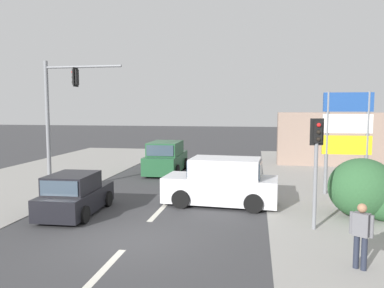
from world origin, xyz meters
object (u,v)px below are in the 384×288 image
object	(u,v)px
suv_receding_far	(222,183)
suv_oncoming_mid	(166,158)
hatchback_oncoming_near	(75,195)
pedestrian_at_kerb	(361,232)
shopping_plaza_sign	(347,129)
pedestal_signal_right_kerb	(316,155)
traffic_signal_mast	(58,109)

from	to	relation	value
suv_receding_far	suv_oncoming_mid	bearing A→B (deg)	120.04
hatchback_oncoming_near	pedestrian_at_kerb	size ratio (longest dim) A/B	2.26
shopping_plaza_sign	hatchback_oncoming_near	size ratio (longest dim) A/B	1.25
hatchback_oncoming_near	pedestrian_at_kerb	distance (m)	9.60
pedestal_signal_right_kerb	suv_oncoming_mid	xyz separation A→B (m)	(-7.20, 9.57, -1.53)
traffic_signal_mast	shopping_plaza_sign	xyz separation A→B (m)	(12.81, 1.79, -0.85)
suv_receding_far	hatchback_oncoming_near	bearing A→B (deg)	-156.43
pedestrian_at_kerb	suv_oncoming_mid	bearing A→B (deg)	122.12
traffic_signal_mast	pedestal_signal_right_kerb	distance (m)	11.37
pedestal_signal_right_kerb	suv_oncoming_mid	size ratio (longest dim) A/B	0.78
suv_receding_far	pedestrian_at_kerb	xyz separation A→B (m)	(3.84, -5.56, 0.04)
pedestrian_at_kerb	traffic_signal_mast	bearing A→B (deg)	150.39
pedestal_signal_right_kerb	shopping_plaza_sign	size ratio (longest dim) A/B	0.77
suv_receding_far	traffic_signal_mast	bearing A→B (deg)	173.28
shopping_plaza_sign	hatchback_oncoming_near	world-z (taller)	shopping_plaza_sign
suv_oncoming_mid	pedestrian_at_kerb	xyz separation A→B (m)	(7.84, -12.49, 0.04)
shopping_plaza_sign	hatchback_oncoming_near	bearing A→B (deg)	-154.79
traffic_signal_mast	suv_oncoming_mid	size ratio (longest dim) A/B	1.31
traffic_signal_mast	hatchback_oncoming_near	size ratio (longest dim) A/B	1.63
pedestrian_at_kerb	pedestal_signal_right_kerb	bearing A→B (deg)	102.26
pedestrian_at_kerb	shopping_plaza_sign	bearing A→B (deg)	79.94
pedestal_signal_right_kerb	suv_oncoming_mid	bearing A→B (deg)	126.98
hatchback_oncoming_near	suv_oncoming_mid	distance (m)	9.25
suv_oncoming_mid	pedestrian_at_kerb	bearing A→B (deg)	-57.88
pedestrian_at_kerb	hatchback_oncoming_near	bearing A→B (deg)	159.84
shopping_plaza_sign	hatchback_oncoming_near	xyz separation A→B (m)	(-10.47, -4.93, -2.28)
traffic_signal_mast	pedestal_signal_right_kerb	xyz separation A→B (m)	(10.71, -3.53, -1.42)
pedestal_signal_right_kerb	hatchback_oncoming_near	bearing A→B (deg)	177.34
shopping_plaza_sign	suv_oncoming_mid	xyz separation A→B (m)	(-9.30, 4.25, -2.10)
pedestal_signal_right_kerb	shopping_plaza_sign	xyz separation A→B (m)	(2.10, 5.32, 0.57)
suv_receding_far	pedestal_signal_right_kerb	bearing A→B (deg)	-39.57
pedestal_signal_right_kerb	shopping_plaza_sign	distance (m)	5.75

